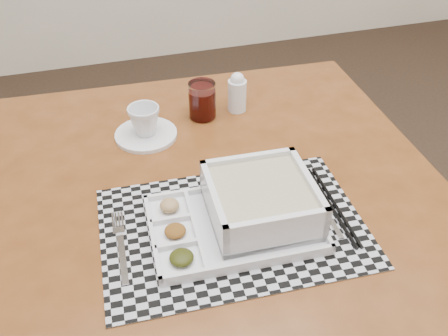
{
  "coord_description": "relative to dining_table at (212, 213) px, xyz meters",
  "views": [
    {
      "loc": [
        -0.5,
        -0.5,
        1.43
      ],
      "look_at": [
        -0.27,
        0.24,
        0.82
      ],
      "focal_mm": 40.0,
      "sensor_mm": 36.0,
      "label": 1
    }
  ],
  "objects": [
    {
      "name": "dining_table",
      "position": [
        0.0,
        0.0,
        0.0
      ],
      "size": [
        1.04,
        1.04,
        0.74
      ],
      "color": "#53290F",
      "rests_on": "ground"
    },
    {
      "name": "placemat",
      "position": [
        0.01,
        -0.13,
        0.08
      ],
      "size": [
        0.52,
        0.37,
        0.0
      ],
      "primitive_type": "cube",
      "rotation": [
        0.0,
        0.0,
        -0.05
      ],
      "color": "#AEAEB6",
      "rests_on": "dining_table"
    },
    {
      "name": "serving_tray",
      "position": [
        0.05,
        -0.12,
        0.11
      ],
      "size": [
        0.33,
        0.24,
        0.09
      ],
      "color": "silver",
      "rests_on": "placemat"
    },
    {
      "name": "fork",
      "position": [
        -0.21,
        -0.12,
        0.08
      ],
      "size": [
        0.03,
        0.19,
        0.0
      ],
      "color": "silver",
      "rests_on": "placemat"
    },
    {
      "name": "spoon",
      "position": [
        0.2,
        -0.08,
        0.08
      ],
      "size": [
        0.04,
        0.18,
        0.01
      ],
      "color": "silver",
      "rests_on": "placemat"
    },
    {
      "name": "chopsticks",
      "position": [
        0.22,
        -0.13,
        0.08
      ],
      "size": [
        0.03,
        0.24,
        0.01
      ],
      "color": "black",
      "rests_on": "placemat"
    },
    {
      "name": "saucer",
      "position": [
        -0.1,
        0.23,
        0.08
      ],
      "size": [
        0.15,
        0.15,
        0.01
      ],
      "primitive_type": "cylinder",
      "color": "silver",
      "rests_on": "dining_table"
    },
    {
      "name": "cup",
      "position": [
        -0.1,
        0.23,
        0.12
      ],
      "size": [
        0.1,
        0.1,
        0.07
      ],
      "primitive_type": "imported",
      "rotation": [
        0.0,
        0.0,
        0.35
      ],
      "color": "silver",
      "rests_on": "saucer"
    },
    {
      "name": "juice_glass",
      "position": [
        0.05,
        0.28,
        0.12
      ],
      "size": [
        0.07,
        0.07,
        0.1
      ],
      "color": "white",
      "rests_on": "dining_table"
    },
    {
      "name": "creamer_bottle",
      "position": [
        0.15,
        0.28,
        0.13
      ],
      "size": [
        0.05,
        0.05,
        0.11
      ],
      "color": "silver",
      "rests_on": "dining_table"
    }
  ]
}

